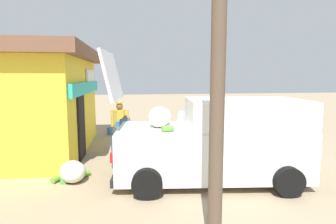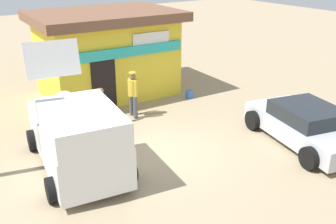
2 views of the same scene
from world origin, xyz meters
The scene contains 9 objects.
ground_plane centered at (0.00, 0.00, 0.00)m, with size 60.00×60.00×0.00m, color #9E896B.
storefront_bar centered at (1.08, 5.43, 1.69)m, with size 5.63×4.14×3.29m.
delivery_van centered at (-2.17, 0.41, 0.94)m, with size 2.54×4.63×2.96m.
parked_sedan centered at (4.11, -1.91, 0.56)m, with size 2.80×4.26×1.16m.
vendor_standing centered at (0.71, 2.66, 0.93)m, with size 0.36×0.57×1.62m.
customer_bending centered at (-0.83, 2.57, 0.82)m, with size 0.71×0.65×1.36m.
unloaded_banana_pile centered at (-1.77, 3.72, 0.23)m, with size 0.89×0.89×0.48m.
paint_bucket centered at (3.46, 3.11, 0.15)m, with size 0.29×0.29×0.31m, color blue.
utility_pole centered at (-4.67, 1.28, 2.65)m, with size 0.20×0.20×5.31m, color brown.
Camera 1 is at (-8.22, 2.50, 2.41)m, focal length 29.80 mm.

